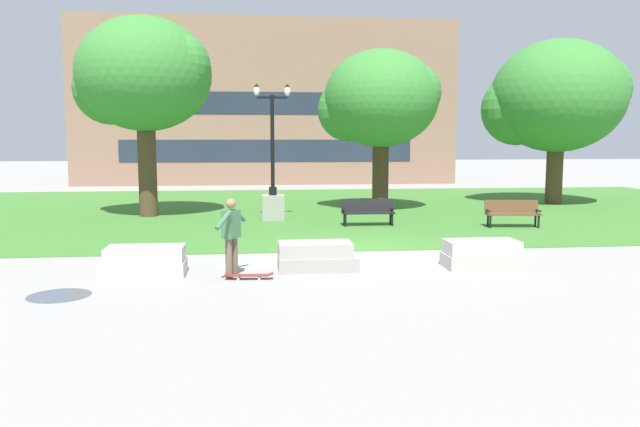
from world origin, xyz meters
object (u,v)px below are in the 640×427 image
concrete_block_center (145,262)px  lamp_post_right (273,192)px  concrete_block_left (317,257)px  park_bench_near_right (512,212)px  concrete_block_right (482,254)px  skateboard (249,275)px  park_bench_near_left (368,210)px  person_skateboarder (231,233)px

concrete_block_center → lamp_post_right: bearing=71.2°
concrete_block_left → park_bench_near_right: size_ratio=0.97×
concrete_block_center → concrete_block_right: 7.65m
skateboard → park_bench_near_left: 8.77m
concrete_block_right → person_skateboarder: person_skateboarder is taller
park_bench_near_left → park_bench_near_right: size_ratio=0.98×
park_bench_near_right → lamp_post_right: size_ratio=0.38×
concrete_block_right → park_bench_near_right: 7.11m
concrete_block_left → park_bench_near_right: park_bench_near_right is taller
concrete_block_center → skateboard: size_ratio=1.75×
park_bench_near_left → lamp_post_right: lamp_post_right is taller
concrete_block_left → concrete_block_right: bearing=-2.1°
concrete_block_right → skateboard: concrete_block_right is taller
concrete_block_right → concrete_block_left: bearing=177.9°
concrete_block_center → park_bench_near_left: (6.27, 7.16, 0.23)m
concrete_block_center → concrete_block_left: same height
person_skateboarder → concrete_block_center: bearing=168.5°
skateboard → concrete_block_right: bearing=7.0°
concrete_block_center → park_bench_near_right: bearing=29.6°
concrete_block_center → concrete_block_left: (3.80, 0.18, 0.00)m
park_bench_near_left → park_bench_near_right: 4.85m
concrete_block_right → lamp_post_right: lamp_post_right is taller
concrete_block_left → park_bench_near_right: bearing=40.1°
skateboard → park_bench_near_right: size_ratio=0.56×
park_bench_near_left → park_bench_near_right: (4.77, -0.89, 0.00)m
concrete_block_left → concrete_block_center: bearing=-177.3°
person_skateboarder → skateboard: size_ratio=1.66×
concrete_block_center → skateboard: bearing=-15.5°
concrete_block_left → park_bench_near_left: park_bench_near_left is taller
concrete_block_left → skateboard: 1.74m
skateboard → park_bench_near_right: bearing=38.2°
concrete_block_center → concrete_block_right: same height
concrete_block_left → park_bench_near_left: size_ratio=0.99×
concrete_block_center → park_bench_near_right: (11.04, 6.28, 0.23)m
concrete_block_right → park_bench_near_left: size_ratio=0.99×
person_skateboarder → lamp_post_right: bearing=82.8°
concrete_block_left → skateboard: size_ratio=1.75×
park_bench_near_right → person_skateboarder: bearing=-143.9°
concrete_block_left → skateboard: concrete_block_left is taller
concrete_block_center → lamp_post_right: 9.59m
park_bench_near_right → lamp_post_right: bearing=160.7°
concrete_block_center → concrete_block_right: (7.65, 0.03, 0.00)m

